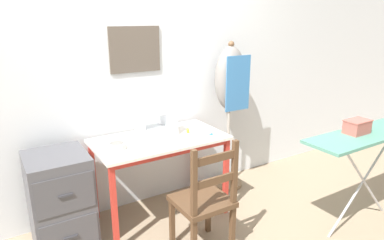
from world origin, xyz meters
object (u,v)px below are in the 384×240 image
fabric_bowl (117,146)px  thread_spool_mid_table (188,131)px  scissors (212,133)px  wooden_chair (204,201)px  dress_form (230,86)px  sewing_machine (158,121)px  storage_box (357,127)px  thread_spool_near_machine (176,129)px  filing_cabinet (61,202)px  ironing_board (371,137)px

fabric_bowl → thread_spool_mid_table: bearing=3.1°
fabric_bowl → scissors: fabric_bowl is taller
wooden_chair → dress_form: size_ratio=0.60×
dress_form → wooden_chair: bearing=-136.4°
sewing_machine → thread_spool_mid_table: (0.24, -0.09, -0.11)m
fabric_bowl → storage_box: 1.90m
thread_spool_near_machine → thread_spool_mid_table: bearing=-63.2°
sewing_machine → wooden_chair: 0.82m
sewing_machine → scissors: bearing=-26.2°
thread_spool_near_machine → filing_cabinet: (-1.06, -0.07, -0.38)m
thread_spool_mid_table → wooden_chair: size_ratio=0.05×
sewing_machine → thread_spool_mid_table: bearing=-19.9°
scissors → wooden_chair: 0.70m
thread_spool_near_machine → filing_cabinet: size_ratio=0.05×
sewing_machine → filing_cabinet: bearing=-176.5°
thread_spool_mid_table → filing_cabinet: 1.18m
fabric_bowl → thread_spool_near_machine: size_ratio=3.65×
thread_spool_near_machine → storage_box: size_ratio=0.19×
wooden_chair → dress_form: bearing=43.6°
thread_spool_mid_table → filing_cabinet: thread_spool_mid_table is taller
wooden_chair → fabric_bowl: bearing=128.3°
scissors → dress_form: dress_form is taller
fabric_bowl → filing_cabinet: 0.60m
thread_spool_near_machine → filing_cabinet: thread_spool_near_machine is taller
thread_spool_mid_table → wooden_chair: bearing=-110.2°
fabric_bowl → filing_cabinet: bearing=170.9°
scissors → storage_box: storage_box is taller
thread_spool_near_machine → ironing_board: 1.62m
fabric_bowl → sewing_machine: bearing=16.3°
sewing_machine → dress_form: size_ratio=0.22×
filing_cabinet → ironing_board: ironing_board is taller
sewing_machine → storage_box: 1.61m
scissors → storage_box: bearing=-46.2°
wooden_chair → storage_box: storage_box is taller
sewing_machine → ironing_board: (1.37, -1.09, -0.07)m
scissors → wooden_chair: size_ratio=0.13×
wooden_chair → storage_box: size_ratio=4.46×
sewing_machine → scissors: (0.42, -0.21, -0.12)m
wooden_chair → thread_spool_near_machine: bearing=76.9°
ironing_board → fabric_bowl: bearing=151.7°
sewing_machine → thread_spool_near_machine: 0.22m
thread_spool_mid_table → wooden_chair: (-0.22, -0.60, -0.34)m
sewing_machine → storage_box: sewing_machine is taller
fabric_bowl → dress_form: size_ratio=0.09×
storage_box → wooden_chair: bearing=163.4°
filing_cabinet → dress_form: dress_form is taller
thread_spool_mid_table → storage_box: storage_box is taller
dress_form → ironing_board: 1.32m
filing_cabinet → wooden_chair: bearing=-35.5°
dress_form → ironing_board: dress_form is taller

